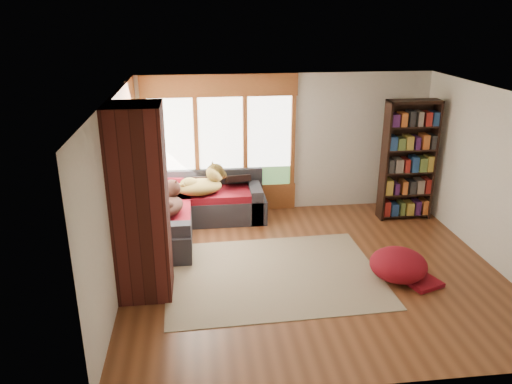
{
  "coord_description": "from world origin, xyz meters",
  "views": [
    {
      "loc": [
        -1.62,
        -6.5,
        3.68
      ],
      "look_at": [
        -0.74,
        0.87,
        0.95
      ],
      "focal_mm": 35.0,
      "sensor_mm": 36.0,
      "label": 1
    }
  ],
  "objects_px": {
    "area_rug": "(273,274)",
    "bookshelf": "(408,161)",
    "dog_tan": "(203,183)",
    "dog_brindle": "(169,202)",
    "pouf": "(398,264)",
    "brick_chimney": "(140,204)",
    "sectional_sofa": "(182,213)"
  },
  "relations": [
    {
      "from": "area_rug",
      "to": "dog_tan",
      "type": "height_order",
      "value": "dog_tan"
    },
    {
      "from": "brick_chimney",
      "to": "dog_brindle",
      "type": "xyz_separation_m",
      "value": [
        0.27,
        1.44,
        -0.55
      ]
    },
    {
      "from": "pouf",
      "to": "dog_brindle",
      "type": "bearing_deg",
      "value": 155.42
    },
    {
      "from": "dog_tan",
      "to": "bookshelf",
      "type": "bearing_deg",
      "value": -14.26
    },
    {
      "from": "sectional_sofa",
      "to": "dog_brindle",
      "type": "distance_m",
      "value": 0.77
    },
    {
      "from": "area_rug",
      "to": "brick_chimney",
      "type": "bearing_deg",
      "value": -172.06
    },
    {
      "from": "brick_chimney",
      "to": "area_rug",
      "type": "xyz_separation_m",
      "value": [
        1.79,
        0.25,
        -1.29
      ]
    },
    {
      "from": "area_rug",
      "to": "dog_brindle",
      "type": "xyz_separation_m",
      "value": [
        -1.52,
        1.19,
        0.74
      ]
    },
    {
      "from": "brick_chimney",
      "to": "sectional_sofa",
      "type": "bearing_deg",
      "value": 77.71
    },
    {
      "from": "bookshelf",
      "to": "dog_tan",
      "type": "bearing_deg",
      "value": 177.99
    },
    {
      "from": "area_rug",
      "to": "bookshelf",
      "type": "xyz_separation_m",
      "value": [
        2.75,
        1.86,
        1.09
      ]
    },
    {
      "from": "bookshelf",
      "to": "pouf",
      "type": "xyz_separation_m",
      "value": [
        -0.97,
        -2.18,
        -0.87
      ]
    },
    {
      "from": "pouf",
      "to": "dog_brindle",
      "type": "xyz_separation_m",
      "value": [
        -3.3,
        1.51,
        0.52
      ]
    },
    {
      "from": "area_rug",
      "to": "bookshelf",
      "type": "bearing_deg",
      "value": 34.06
    },
    {
      "from": "dog_brindle",
      "to": "dog_tan",
      "type": "bearing_deg",
      "value": -21.72
    },
    {
      "from": "area_rug",
      "to": "bookshelf",
      "type": "relative_size",
      "value": 1.41
    },
    {
      "from": "sectional_sofa",
      "to": "pouf",
      "type": "xyz_separation_m",
      "value": [
        3.12,
        -2.12,
        -0.07
      ]
    },
    {
      "from": "dog_tan",
      "to": "brick_chimney",
      "type": "bearing_deg",
      "value": -122.83
    },
    {
      "from": "bookshelf",
      "to": "dog_brindle",
      "type": "bearing_deg",
      "value": -171.15
    },
    {
      "from": "brick_chimney",
      "to": "bookshelf",
      "type": "xyz_separation_m",
      "value": [
        4.54,
        2.11,
        -0.2
      ]
    },
    {
      "from": "pouf",
      "to": "dog_tan",
      "type": "bearing_deg",
      "value": 139.79
    },
    {
      "from": "sectional_sofa",
      "to": "dog_tan",
      "type": "relative_size",
      "value": 2.36
    },
    {
      "from": "sectional_sofa",
      "to": "area_rug",
      "type": "distance_m",
      "value": 2.26
    },
    {
      "from": "pouf",
      "to": "area_rug",
      "type": "bearing_deg",
      "value": 169.89
    },
    {
      "from": "area_rug",
      "to": "dog_brindle",
      "type": "distance_m",
      "value": 2.07
    },
    {
      "from": "brick_chimney",
      "to": "bookshelf",
      "type": "distance_m",
      "value": 5.01
    },
    {
      "from": "dog_brindle",
      "to": "bookshelf",
      "type": "bearing_deg",
      "value": -67.04
    },
    {
      "from": "area_rug",
      "to": "pouf",
      "type": "xyz_separation_m",
      "value": [
        1.78,
        -0.32,
        0.23
      ]
    },
    {
      "from": "sectional_sofa",
      "to": "dog_tan",
      "type": "distance_m",
      "value": 0.64
    },
    {
      "from": "area_rug",
      "to": "sectional_sofa",
      "type": "bearing_deg",
      "value": 126.78
    },
    {
      "from": "sectional_sofa",
      "to": "pouf",
      "type": "relative_size",
      "value": 2.68
    },
    {
      "from": "brick_chimney",
      "to": "dog_brindle",
      "type": "height_order",
      "value": "brick_chimney"
    }
  ]
}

